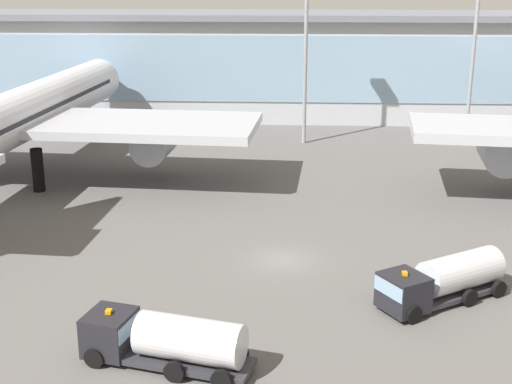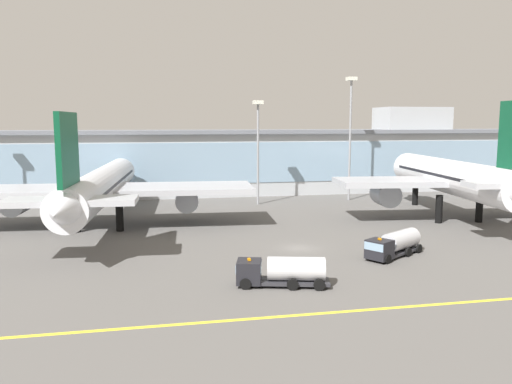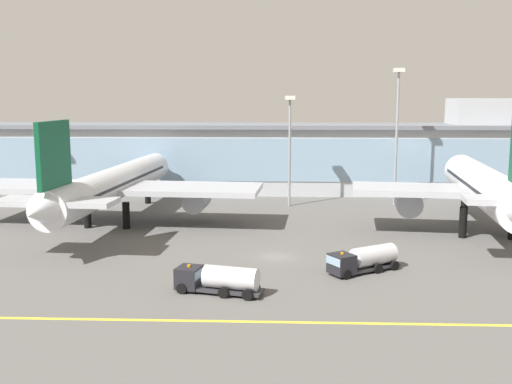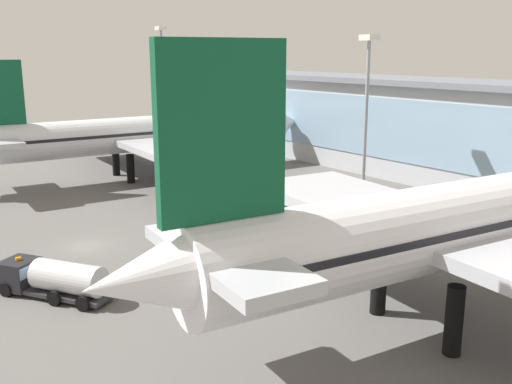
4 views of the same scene
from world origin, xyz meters
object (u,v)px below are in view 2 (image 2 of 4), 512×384
(baggage_tug_near, at_px, (279,271))
(apron_light_mast_centre, at_px, (350,121))
(airliner_near_left, at_px, (101,187))
(apron_light_mast_east, at_px, (258,135))
(fuel_tanker_truck, at_px, (393,244))
(airliner_near_right, at_px, (452,178))

(baggage_tug_near, bearing_deg, apron_light_mast_centre, -103.88)
(airliner_near_left, height_order, apron_light_mast_east, apron_light_mast_east)
(fuel_tanker_truck, bearing_deg, apron_light_mast_centre, -137.42)
(fuel_tanker_truck, height_order, baggage_tug_near, same)
(fuel_tanker_truck, distance_m, baggage_tug_near, 17.81)
(baggage_tug_near, relative_size, apron_light_mast_centre, 0.38)
(airliner_near_right, distance_m, baggage_tug_near, 45.99)
(airliner_near_right, bearing_deg, baggage_tug_near, 134.13)
(airliner_near_left, bearing_deg, baggage_tug_near, -145.17)
(airliner_near_right, bearing_deg, apron_light_mast_centre, 26.35)
(airliner_near_right, distance_m, apron_light_mast_east, 35.92)
(airliner_near_left, height_order, baggage_tug_near, airliner_near_left)
(airliner_near_right, bearing_deg, fuel_tanker_truck, 141.15)
(airliner_near_left, bearing_deg, apron_light_mast_east, -54.70)
(airliner_near_right, height_order, baggage_tug_near, airliner_near_right)
(baggage_tug_near, height_order, apron_light_mast_centre, apron_light_mast_centre)
(airliner_near_left, bearing_deg, airliner_near_right, -90.89)
(fuel_tanker_truck, relative_size, apron_light_mast_east, 0.45)
(airliner_near_right, distance_m, fuel_tanker_truck, 28.93)
(airliner_near_right, relative_size, fuel_tanker_truck, 5.34)
(apron_light_mast_east, bearing_deg, baggage_tug_near, -99.36)
(baggage_tug_near, xyz_separation_m, apron_light_mast_centre, (27.59, 51.33, 14.60))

